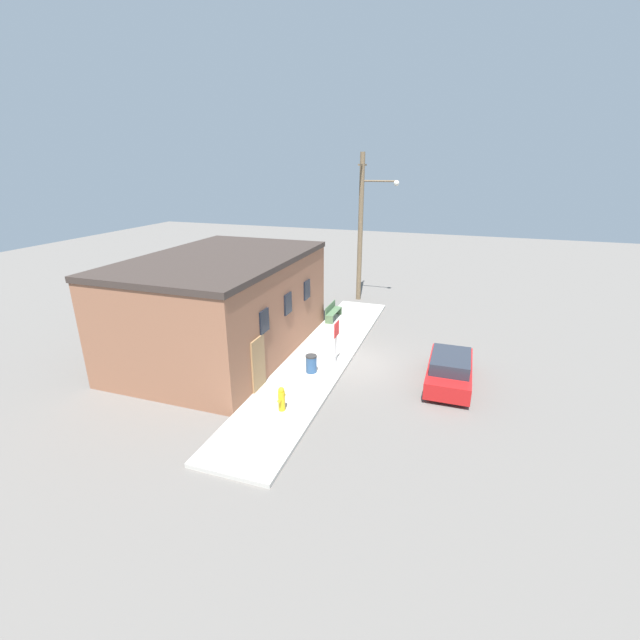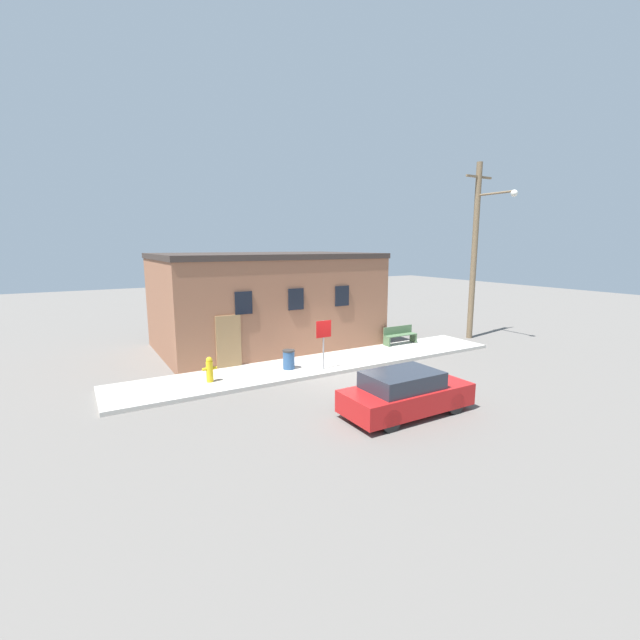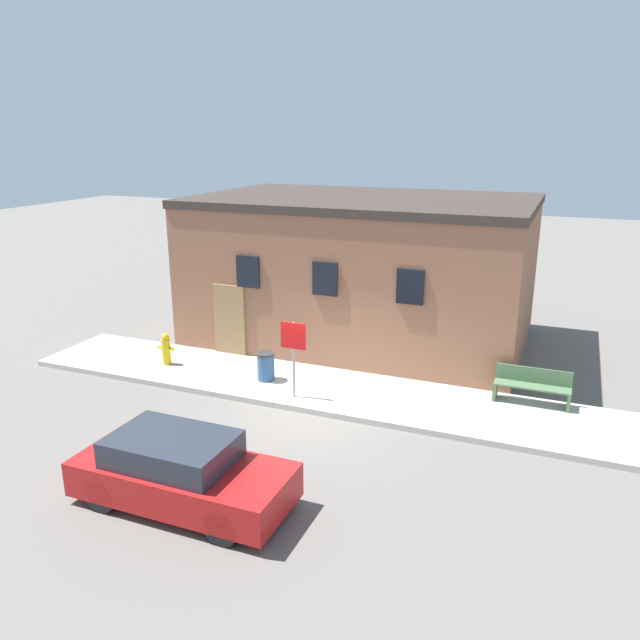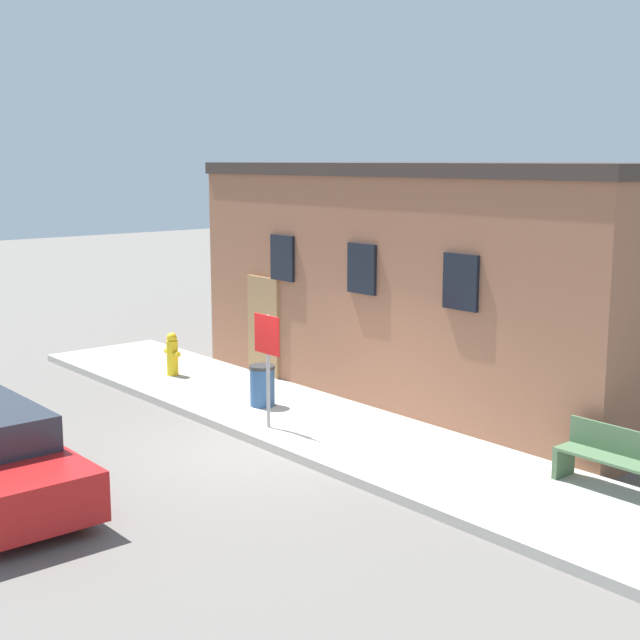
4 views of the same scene
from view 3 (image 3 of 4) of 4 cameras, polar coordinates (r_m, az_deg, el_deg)
The scene contains 8 objects.
ground_plane at distance 14.89m, azimuth -1.37°, elevation -8.56°, with size 80.00×80.00×0.00m, color #66605B.
sidewalk at distance 15.99m, azimuth 0.57°, elevation -6.41°, with size 16.58×2.69×0.15m.
brick_building at distance 19.57m, azimuth 3.95°, elevation 4.63°, with size 10.01×6.46×4.50m.
fire_hydrant at distance 17.87m, azimuth -13.91°, elevation -2.58°, with size 0.50×0.24×0.90m.
stop_sign at distance 14.94m, azimuth -2.45°, elevation -2.36°, with size 0.65×0.06×1.91m.
bench at distance 15.76m, azimuth 18.84°, elevation -5.73°, with size 1.76×0.44×0.85m.
trash_bin at distance 16.35m, azimuth -4.97°, elevation -4.23°, with size 0.47×0.47×0.75m.
parked_car at distance 11.60m, azimuth -12.62°, elevation -13.41°, with size 3.92×1.66×1.29m.
Camera 3 is at (5.42, -12.30, 6.40)m, focal length 35.00 mm.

